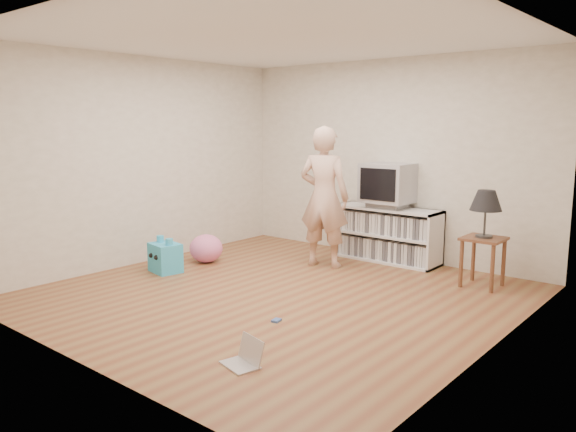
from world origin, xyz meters
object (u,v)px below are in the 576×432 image
(media_unit, at_px, (387,234))
(person, at_px, (324,197))
(plush_pink, at_px, (206,248))
(laptop, at_px, (245,357))
(dvd_deck, at_px, (388,205))
(crt_tv, at_px, (388,183))
(table_lamp, at_px, (486,202))
(plush_blue, at_px, (165,257))
(side_table, at_px, (483,249))

(media_unit, distance_m, person, 1.04)
(media_unit, relative_size, plush_pink, 3.29)
(person, relative_size, laptop, 5.21)
(dvd_deck, xyz_separation_m, plush_pink, (-1.74, -1.57, -0.55))
(laptop, relative_size, plush_pink, 0.79)
(crt_tv, relative_size, person, 0.34)
(crt_tv, height_order, plush_pink, crt_tv)
(laptop, bearing_deg, crt_tv, 117.21)
(table_lamp, height_order, laptop, table_lamp)
(media_unit, bearing_deg, plush_pink, -137.65)
(plush_blue, bearing_deg, laptop, -15.38)
(media_unit, relative_size, person, 0.80)
(table_lamp, bearing_deg, laptop, -100.58)
(media_unit, bearing_deg, plush_blue, -128.24)
(person, distance_m, laptop, 3.13)
(plush_blue, bearing_deg, person, 59.47)
(side_table, bearing_deg, person, -168.39)
(table_lamp, bearing_deg, plush_blue, -149.80)
(side_table, distance_m, plush_pink, 3.37)
(dvd_deck, relative_size, plush_blue, 1.05)
(crt_tv, xyz_separation_m, plush_blue, (-1.75, -2.21, -0.84))
(person, bearing_deg, laptop, 101.18)
(media_unit, bearing_deg, dvd_deck, -90.00)
(media_unit, relative_size, laptop, 4.18)
(person, bearing_deg, dvd_deck, -135.49)
(person, xyz_separation_m, laptop, (1.29, -2.74, -0.82))
(person, bearing_deg, plush_pink, 18.57)
(side_table, height_order, table_lamp, table_lamp)
(person, height_order, plush_pink, person)
(crt_tv, relative_size, table_lamp, 1.17)
(crt_tv, bearing_deg, table_lamp, -14.60)
(side_table, bearing_deg, media_unit, 164.68)
(crt_tv, height_order, person, person)
(media_unit, xyz_separation_m, plush_blue, (-1.75, -2.23, -0.17))
(dvd_deck, xyz_separation_m, side_table, (1.41, -0.37, -0.32))
(plush_blue, bearing_deg, plush_pink, 99.61)
(dvd_deck, relative_size, side_table, 0.82)
(media_unit, height_order, plush_blue, media_unit)
(media_unit, height_order, person, person)
(crt_tv, xyz_separation_m, laptop, (0.82, -3.49, -0.97))
(side_table, xyz_separation_m, plush_blue, (-3.16, -1.84, -0.23))
(crt_tv, distance_m, plush_pink, 2.49)
(side_table, distance_m, person, 1.96)
(media_unit, relative_size, dvd_deck, 3.11)
(table_lamp, distance_m, person, 1.91)
(media_unit, relative_size, table_lamp, 2.72)
(crt_tv, distance_m, person, 0.89)
(plush_blue, bearing_deg, media_unit, 62.81)
(dvd_deck, relative_size, crt_tv, 0.75)
(plush_pink, bearing_deg, media_unit, 42.35)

